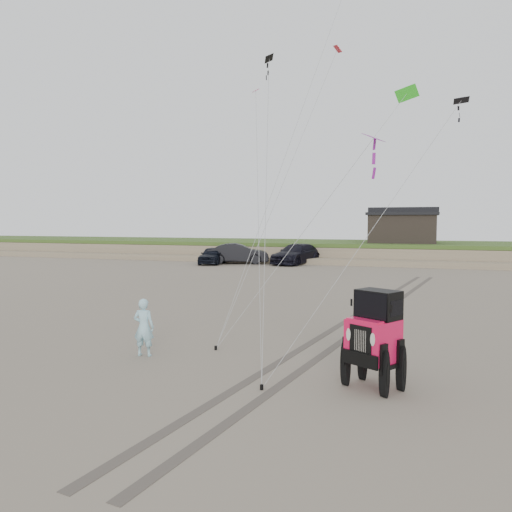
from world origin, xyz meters
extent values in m
plane|color=#6B6054|center=(0.00, 0.00, 0.00)|extent=(160.00, 160.00, 0.00)
cube|color=#7A6B54|center=(0.00, 38.00, 0.70)|extent=(160.00, 12.00, 1.40)
cube|color=#2D4719|center=(0.00, 38.00, 1.55)|extent=(160.00, 12.00, 0.35)
cube|color=#7A6B54|center=(0.00, 31.50, 0.25)|extent=(160.00, 3.50, 0.50)
cube|color=black|center=(2.00, 37.00, 3.03)|extent=(6.00, 5.00, 2.60)
cube|color=black|center=(2.00, 37.00, 4.45)|extent=(6.40, 5.40, 0.25)
cube|color=black|center=(2.00, 37.00, 4.83)|extent=(6.40, 1.20, 0.50)
imported|color=black|center=(-13.63, 27.91, 0.76)|extent=(2.51, 4.69, 1.52)
imported|color=black|center=(-11.63, 28.95, 0.90)|extent=(5.75, 3.59, 1.79)
imported|color=black|center=(-6.63, 30.22, 0.88)|extent=(3.93, 6.52, 1.77)
imported|color=#81B5C7|center=(-3.21, -0.35, 0.80)|extent=(0.64, 0.47, 1.60)
cube|color=black|center=(-1.09, 4.43, 9.27)|extent=(0.42, 0.55, 0.23)
cube|color=#C01859|center=(-2.63, 7.52, 9.07)|extent=(0.39, 0.43, 0.18)
cube|color=red|center=(0.39, 9.40, 11.01)|extent=(0.46, 0.68, 0.42)
cube|color=black|center=(5.05, 4.62, 7.43)|extent=(0.46, 0.31, 0.18)
cube|color=#2FD325|center=(3.31, 7.76, 8.53)|extent=(0.91, 0.45, 0.60)
cube|color=#8F1A90|center=(1.98, 9.18, 7.18)|extent=(0.93, 1.27, 0.38)
cylinder|color=black|center=(-1.58, 0.88, 0.06)|extent=(0.08, 0.08, 0.12)
cylinder|color=black|center=(0.75, -1.96, 0.06)|extent=(0.08, 0.08, 0.12)
cube|color=#4C443D|center=(1.60, 8.00, 0.00)|extent=(4.42, 29.74, 0.01)
cube|color=#4C443D|center=(2.40, 8.00, 0.00)|extent=(4.42, 29.74, 0.01)
camera|label=1|loc=(4.11, -12.19, 3.70)|focal=35.00mm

